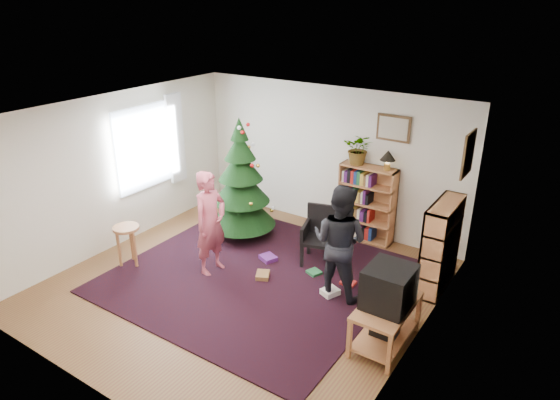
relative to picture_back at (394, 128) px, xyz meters
The scene contains 23 objects.
floor 3.35m from the picture_back, 114.92° to the right, with size 5.00×5.00×0.00m, color brown.
ceiling 2.78m from the picture_back, 114.92° to the right, with size 5.00×5.00×0.00m, color white.
wall_back 1.35m from the picture_back, behind, with size 5.00×0.02×2.50m, color silver.
wall_front 5.15m from the picture_back, 103.02° to the right, with size 5.00×0.02×2.50m, color silver.
wall_left 4.47m from the picture_back, 145.86° to the right, with size 0.02×5.00×2.50m, color silver.
wall_right 2.90m from the picture_back, 61.39° to the right, with size 0.02×5.00×2.50m, color silver.
rug 3.13m from the picture_back, 117.87° to the right, with size 3.80×3.60×0.02m, color black.
window_pane 4.10m from the picture_back, 152.62° to the right, with size 0.04×1.20×1.40m, color silver.
curtain 3.79m from the picture_back, 161.83° to the right, with size 0.06×0.35×1.60m, color silver.
picture_back is the anchor object (origin of this frame).
picture_right 1.51m from the picture_back, 28.69° to the right, with size 0.03×0.50×0.60m.
christmas_tree 2.66m from the picture_back, 150.28° to the right, with size 1.15×1.15×2.08m.
bookshelf_back 1.33m from the picture_back, 155.81° to the right, with size 0.95×0.30×1.30m.
bookshelf_right 1.99m from the picture_back, 38.64° to the right, with size 0.30×0.95×1.30m.
tv_stand 3.21m from the picture_back, 67.27° to the right, with size 0.55×0.98×0.55m.
crt_tv 3.00m from the picture_back, 67.33° to the right, with size 0.52×0.56×0.49m.
armchair 1.98m from the picture_back, 113.65° to the right, with size 0.61×0.62×0.90m.
stool 4.42m from the picture_back, 134.66° to the right, with size 0.39×0.39×0.66m.
person_standing 3.19m from the picture_back, 126.24° to the right, with size 0.58×0.38×1.59m, color #AF4656.
person_by_chair 2.22m from the picture_back, 87.02° to the right, with size 0.79×0.62×1.63m, color black.
potted_plant 0.65m from the picture_back, 164.90° to the right, with size 0.47×0.41×0.53m, color gray.
table_lamp 0.45m from the picture_back, 90.20° to the right, with size 0.24×0.24×0.32m.
floor_clutter 2.62m from the picture_back, 95.09° to the right, with size 2.12×1.19×0.08m.
Camera 1 is at (3.88, -4.84, 3.93)m, focal length 32.00 mm.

